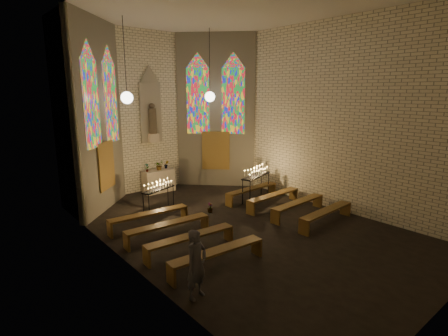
{
  "coord_description": "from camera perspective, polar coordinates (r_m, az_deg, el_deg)",
  "views": [
    {
      "loc": [
        -7.47,
        -8.06,
        4.42
      ],
      "look_at": [
        -0.14,
        0.71,
        1.91
      ],
      "focal_mm": 28.0,
      "sensor_mm": 36.0,
      "label": 1
    }
  ],
  "objects": [
    {
      "name": "floor",
      "position": [
        11.85,
        2.76,
        -9.54
      ],
      "size": [
        12.0,
        12.0,
        0.0
      ],
      "primitive_type": "plane",
      "color": "black",
      "rests_on": "ground"
    },
    {
      "name": "room",
      "position": [
        13.68,
        -6.81,
        9.34
      ],
      "size": [
        8.22,
        12.43,
        7.0
      ],
      "color": "#F2EACB",
      "rests_on": "ground"
    },
    {
      "name": "altar",
      "position": [
        15.93,
        -10.62,
        -2.08
      ],
      "size": [
        1.4,
        0.6,
        1.0
      ],
      "primitive_type": "cube",
      "color": "beige",
      "rests_on": "ground"
    },
    {
      "name": "flower_vase_left",
      "position": [
        15.52,
        -12.47,
        0.07
      ],
      "size": [
        0.23,
        0.18,
        0.38
      ],
      "primitive_type": "imported",
      "rotation": [
        0.0,
        0.0,
        0.26
      ],
      "color": "#4C723F",
      "rests_on": "altar"
    },
    {
      "name": "flower_vase_center",
      "position": [
        15.77,
        -10.56,
        0.44
      ],
      "size": [
        0.47,
        0.44,
        0.43
      ],
      "primitive_type": "imported",
      "rotation": [
        0.0,
        0.0,
        0.31
      ],
      "color": "#4C723F",
      "rests_on": "altar"
    },
    {
      "name": "flower_vase_right",
      "position": [
        16.06,
        -9.4,
        0.58
      ],
      "size": [
        0.25,
        0.23,
        0.36
      ],
      "primitive_type": "imported",
      "rotation": [
        0.0,
        0.0,
        -0.39
      ],
      "color": "#4C723F",
      "rests_on": "altar"
    },
    {
      "name": "aisle_flower_pot",
      "position": [
        13.1,
        -2.28,
        -6.48
      ],
      "size": [
        0.26,
        0.26,
        0.37
      ],
      "primitive_type": "imported",
      "rotation": [
        0.0,
        0.0,
        0.3
      ],
      "color": "#4C723F",
      "rests_on": "ground"
    },
    {
      "name": "votive_stand_left",
      "position": [
        13.3,
        -10.66,
        -3.09
      ],
      "size": [
        1.5,
        0.81,
        1.08
      ],
      "rotation": [
        0.0,
        0.0,
        0.33
      ],
      "color": "black",
      "rests_on": "ground"
    },
    {
      "name": "votive_stand_right",
      "position": [
        14.41,
        5.29,
        -0.89
      ],
      "size": [
        1.83,
        0.95,
        1.31
      ],
      "rotation": [
        0.0,
        0.0,
        0.31
      ],
      "color": "black",
      "rests_on": "ground"
    },
    {
      "name": "pew_left_0",
      "position": [
        11.89,
        -12.11,
        -7.56
      ],
      "size": [
        2.73,
        0.55,
        0.52
      ],
      "rotation": [
        0.0,
        0.0,
        -0.06
      ],
      "color": "brown",
      "rests_on": "ground"
    },
    {
      "name": "pew_right_0",
      "position": [
        14.56,
        4.58,
        -3.59
      ],
      "size": [
        2.73,
        0.55,
        0.52
      ],
      "rotation": [
        0.0,
        0.0,
        0.06
      ],
      "color": "brown",
      "rests_on": "ground"
    },
    {
      "name": "pew_left_1",
      "position": [
        10.9,
        -9.11,
        -9.3
      ],
      "size": [
        2.73,
        0.55,
        0.52
      ],
      "rotation": [
        0.0,
        0.0,
        -0.06
      ],
      "color": "brown",
      "rests_on": "ground"
    },
    {
      "name": "pew_right_1",
      "position": [
        13.77,
        8.08,
        -4.63
      ],
      "size": [
        2.73,
        0.55,
        0.52
      ],
      "rotation": [
        0.0,
        0.0,
        0.06
      ],
      "color": "brown",
      "rests_on": "ground"
    },
    {
      "name": "pew_left_2",
      "position": [
        9.96,
        -5.49,
        -11.34
      ],
      "size": [
        2.73,
        0.55,
        0.52
      ],
      "rotation": [
        0.0,
        0.0,
        -0.06
      ],
      "color": "brown",
      "rests_on": "ground"
    },
    {
      "name": "pew_right_2",
      "position": [
        13.04,
        12.01,
        -5.76
      ],
      "size": [
        2.73,
        0.55,
        0.52
      ],
      "rotation": [
        0.0,
        0.0,
        0.06
      ],
      "color": "brown",
      "rests_on": "ground"
    },
    {
      "name": "pew_left_3",
      "position": [
        9.08,
        -1.07,
        -13.73
      ],
      "size": [
        2.73,
        0.55,
        0.52
      ],
      "rotation": [
        0.0,
        0.0,
        -0.06
      ],
      "color": "brown",
      "rests_on": "ground"
    },
    {
      "name": "pew_right_3",
      "position": [
        12.38,
        16.39,
        -6.98
      ],
      "size": [
        2.73,
        0.55,
        0.52
      ],
      "rotation": [
        0.0,
        0.0,
        0.06
      ],
      "color": "brown",
      "rests_on": "ground"
    },
    {
      "name": "visitor",
      "position": [
        7.82,
        -4.5,
        -15.4
      ],
      "size": [
        0.64,
        0.49,
        1.56
      ],
      "primitive_type": "imported",
      "rotation": [
        0.0,
        0.0,
        0.23
      ],
      "color": "#44434C",
      "rests_on": "ground"
    }
  ]
}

